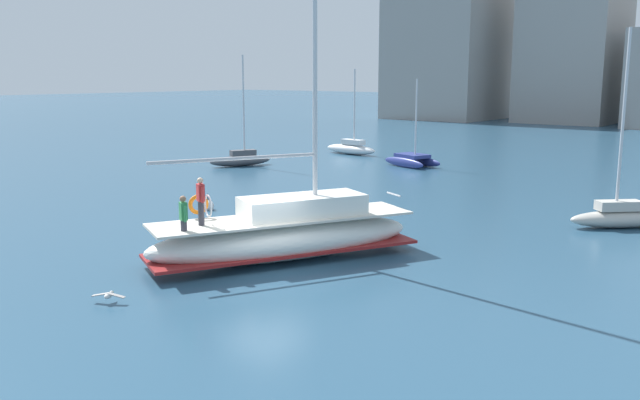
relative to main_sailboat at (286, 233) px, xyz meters
The scene contains 8 objects.
ground_plane 1.81m from the main_sailboat, 73.46° to the right, with size 400.00×400.00×0.00m, color #284C66.
main_sailboat is the anchor object (origin of this frame).
moored_sloop_near 25.45m from the main_sailboat, 111.40° to the left, with size 4.46×3.12×6.04m.
moored_sloop_far 31.86m from the main_sailboat, 122.23° to the left, with size 5.05×1.56×6.76m.
moored_catamaran 14.69m from the main_sailboat, 58.46° to the left, with size 4.03×4.01×8.17m.
moored_cutter_left 24.90m from the main_sailboat, 139.01° to the left, with size 2.81×4.47×7.66m.
seagull 6.67m from the main_sailboat, 96.57° to the right, with size 0.91×0.60×0.16m.
mooring_buoy 9.68m from the main_sailboat, 154.10° to the left, with size 0.57×0.57×0.88m.
Camera 1 is at (14.78, -15.51, 6.28)m, focal length 38.08 mm.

